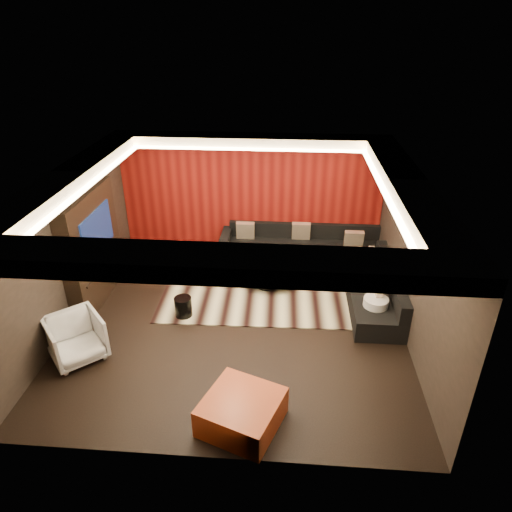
# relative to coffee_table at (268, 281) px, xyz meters

# --- Properties ---
(floor) EXTENTS (6.00, 6.00, 0.02)m
(floor) POSITION_rel_coffee_table_xyz_m (-0.49, -1.25, -0.13)
(floor) COLOR black
(floor) RESTS_ON ground
(ceiling) EXTENTS (6.00, 6.00, 0.02)m
(ceiling) POSITION_rel_coffee_table_xyz_m (-0.49, -1.25, 2.69)
(ceiling) COLOR silver
(ceiling) RESTS_ON ground
(wall_back) EXTENTS (6.00, 0.02, 2.80)m
(wall_back) POSITION_rel_coffee_table_xyz_m (-0.49, 1.76, 1.28)
(wall_back) COLOR black
(wall_back) RESTS_ON ground
(wall_left) EXTENTS (0.02, 6.00, 2.80)m
(wall_left) POSITION_rel_coffee_table_xyz_m (-3.50, -1.25, 1.28)
(wall_left) COLOR black
(wall_left) RESTS_ON ground
(wall_right) EXTENTS (0.02, 6.00, 2.80)m
(wall_right) POSITION_rel_coffee_table_xyz_m (2.52, -1.25, 1.28)
(wall_right) COLOR black
(wall_right) RESTS_ON ground
(red_feature_wall) EXTENTS (5.98, 0.05, 2.78)m
(red_feature_wall) POSITION_rel_coffee_table_xyz_m (-0.49, 1.72, 1.28)
(red_feature_wall) COLOR #6B0C0A
(red_feature_wall) RESTS_ON ground
(soffit_back) EXTENTS (6.00, 0.60, 0.22)m
(soffit_back) POSITION_rel_coffee_table_xyz_m (-0.49, 1.45, 2.57)
(soffit_back) COLOR silver
(soffit_back) RESTS_ON ground
(soffit_front) EXTENTS (6.00, 0.60, 0.22)m
(soffit_front) POSITION_rel_coffee_table_xyz_m (-0.49, -3.95, 2.57)
(soffit_front) COLOR silver
(soffit_front) RESTS_ON ground
(soffit_left) EXTENTS (0.60, 4.80, 0.22)m
(soffit_left) POSITION_rel_coffee_table_xyz_m (-3.19, -1.25, 2.57)
(soffit_left) COLOR silver
(soffit_left) RESTS_ON ground
(soffit_right) EXTENTS (0.60, 4.80, 0.22)m
(soffit_right) POSITION_rel_coffee_table_xyz_m (2.21, -1.25, 2.57)
(soffit_right) COLOR silver
(soffit_right) RESTS_ON ground
(cove_back) EXTENTS (4.80, 0.08, 0.04)m
(cove_back) POSITION_rel_coffee_table_xyz_m (-0.49, 1.11, 2.48)
(cove_back) COLOR #FFD899
(cove_back) RESTS_ON ground
(cove_front) EXTENTS (4.80, 0.08, 0.04)m
(cove_front) POSITION_rel_coffee_table_xyz_m (-0.49, -3.61, 2.48)
(cove_front) COLOR #FFD899
(cove_front) RESTS_ON ground
(cove_left) EXTENTS (0.08, 4.80, 0.04)m
(cove_left) POSITION_rel_coffee_table_xyz_m (-2.85, -1.25, 2.48)
(cove_left) COLOR #FFD899
(cove_left) RESTS_ON ground
(cove_right) EXTENTS (0.08, 4.80, 0.04)m
(cove_right) POSITION_rel_coffee_table_xyz_m (1.87, -1.25, 2.48)
(cove_right) COLOR #FFD899
(cove_right) RESTS_ON ground
(tv_surround) EXTENTS (0.30, 2.00, 2.20)m
(tv_surround) POSITION_rel_coffee_table_xyz_m (-3.34, -0.65, 0.98)
(tv_surround) COLOR black
(tv_surround) RESTS_ON ground
(tv_screen) EXTENTS (0.04, 1.30, 0.80)m
(tv_screen) POSITION_rel_coffee_table_xyz_m (-3.18, -0.65, 1.33)
(tv_screen) COLOR black
(tv_screen) RESTS_ON ground
(tv_shelf) EXTENTS (0.04, 1.60, 0.04)m
(tv_shelf) POSITION_rel_coffee_table_xyz_m (-3.18, -0.65, 0.58)
(tv_shelf) COLOR black
(tv_shelf) RESTS_ON ground
(rug) EXTENTS (4.07, 3.09, 0.02)m
(rug) POSITION_rel_coffee_table_xyz_m (-0.13, 0.06, -0.11)
(rug) COLOR beige
(rug) RESTS_ON floor
(coffee_table) EXTENTS (1.37, 1.37, 0.21)m
(coffee_table) POSITION_rel_coffee_table_xyz_m (0.00, 0.00, 0.00)
(coffee_table) COLOR black
(coffee_table) RESTS_ON rug
(drum_stool) EXTENTS (0.38, 0.38, 0.38)m
(drum_stool) POSITION_rel_coffee_table_xyz_m (-1.52, -1.19, 0.08)
(drum_stool) COLOR black
(drum_stool) RESTS_ON rug
(striped_pouf) EXTENTS (0.74, 0.74, 0.33)m
(striped_pouf) POSITION_rel_coffee_table_xyz_m (-1.57, 0.85, 0.06)
(striped_pouf) COLOR beige
(striped_pouf) RESTS_ON rug
(white_side_table) EXTENTS (0.51, 0.51, 0.56)m
(white_side_table) POSITION_rel_coffee_table_xyz_m (2.01, -1.17, 0.15)
(white_side_table) COLOR silver
(white_side_table) RESTS_ON floor
(orange_ottoman) EXTENTS (1.27, 1.27, 0.44)m
(orange_ottoman) POSITION_rel_coffee_table_xyz_m (-0.15, -3.66, 0.09)
(orange_ottoman) COLOR #AA3E16
(orange_ottoman) RESTS_ON floor
(armchair) EXTENTS (1.16, 1.16, 0.76)m
(armchair) POSITION_rel_coffee_table_xyz_m (-2.99, -2.48, 0.26)
(armchair) COLOR silver
(armchair) RESTS_ON floor
(sectional_sofa) EXTENTS (3.65, 3.50, 0.75)m
(sectional_sofa) POSITION_rel_coffee_table_xyz_m (1.24, 0.62, 0.14)
(sectional_sofa) COLOR black
(sectional_sofa) RESTS_ON floor
(throw_pillows) EXTENTS (2.97, 2.79, 0.50)m
(throw_pillows) POSITION_rel_coffee_table_xyz_m (1.22, 0.65, 0.50)
(throw_pillows) COLOR beige
(throw_pillows) RESTS_ON sectional_sofa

